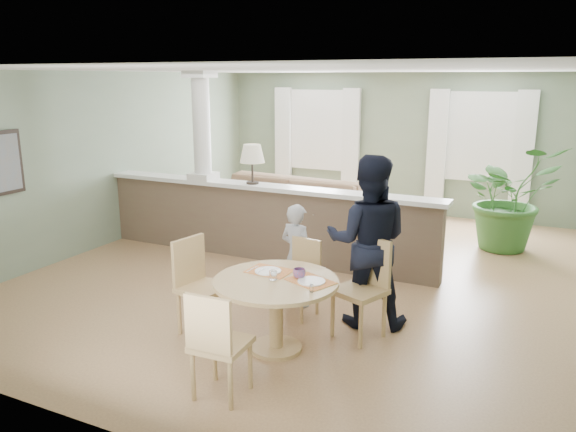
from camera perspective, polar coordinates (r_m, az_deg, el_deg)
The scene contains 12 objects.
ground at distance 7.82m, azimuth 2.56°, elevation -5.59°, with size 8.00×8.00×0.00m, color tan.
room_shell at distance 8.00m, azimuth 4.29°, elevation 8.16°, with size 7.02×8.02×2.71m.
pony_wall at distance 8.20m, azimuth -3.18°, elevation 0.49°, with size 5.32×0.38×2.70m.
sofa at distance 9.44m, azimuth -0.69°, elevation 0.82°, with size 3.21×1.25×0.94m, color olive.
houseplant at distance 9.26m, azimuth 21.50°, elevation 1.78°, with size 1.47×1.27×1.63m, color #306227.
dining_table at distance 5.46m, azimuth -1.13°, elevation -7.93°, with size 1.21×1.21×0.83m.
chair_far_boy at distance 6.30m, azimuth 1.34°, elevation -5.88°, with size 0.45×0.45×0.86m.
chair_far_man at distance 5.84m, azimuth 7.76°, elevation -6.76°, with size 0.60×0.60×1.02m.
chair_near at distance 4.71m, azimuth -7.28°, elevation -12.47°, with size 0.45×0.45×0.95m.
chair_side at distance 5.94m, azimuth -9.15°, elevation -6.56°, with size 0.53×0.53×1.00m.
child_person at distance 6.51m, azimuth 0.90°, elevation -4.00°, with size 0.44×0.29×1.22m, color #98979C.
man_person at distance 5.99m, azimuth 8.11°, elevation -2.57°, with size 0.90×0.70×1.85m, color black.
Camera 1 is at (2.86, -6.79, 2.62)m, focal length 35.00 mm.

